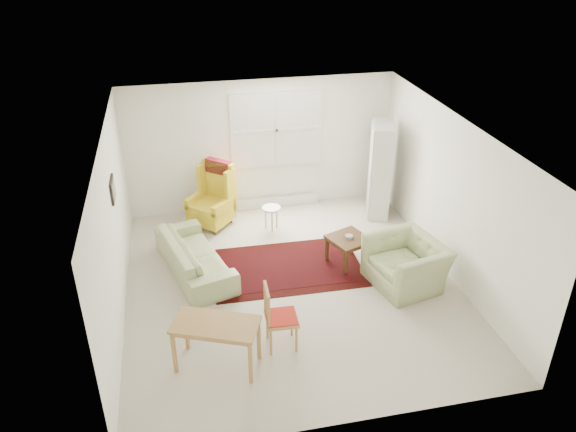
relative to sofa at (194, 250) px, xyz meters
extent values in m
cube|color=beige|center=(1.43, -0.70, -0.39)|extent=(5.00, 5.50, 0.01)
cube|color=white|center=(1.43, -0.70, 2.11)|extent=(5.00, 5.50, 0.01)
cube|color=white|center=(1.43, 2.05, 0.86)|extent=(5.00, 0.04, 2.50)
cube|color=white|center=(1.43, -3.45, 0.86)|extent=(5.00, 0.04, 2.50)
cube|color=white|center=(-1.07, -0.70, 0.86)|extent=(0.04, 5.50, 2.50)
cube|color=white|center=(3.93, -0.70, 0.86)|extent=(0.04, 5.50, 2.50)
cube|color=white|center=(1.73, 2.03, 1.16)|extent=(1.72, 0.06, 1.42)
cube|color=white|center=(1.73, 2.03, 1.16)|extent=(1.60, 0.02, 1.30)
cube|color=silver|center=(1.73, 1.97, -0.30)|extent=(1.60, 0.12, 0.18)
cube|color=black|center=(-1.05, -0.20, 1.26)|extent=(0.03, 0.42, 0.32)
cube|color=#9C7948|center=(-1.04, -0.20, 1.26)|extent=(0.01, 0.34, 0.24)
imported|color=#9BA970|center=(0.00, 0.00, 0.00)|extent=(1.25, 2.08, 0.79)
imported|color=#9BA970|center=(3.14, -1.01, 0.04)|extent=(1.19, 1.30, 0.86)
camera|label=1|loc=(-0.12, -7.67, 4.67)|focal=35.00mm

